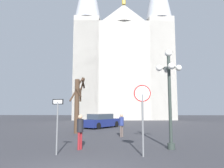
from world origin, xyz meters
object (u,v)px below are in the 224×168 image
object	(u,v)px
parked_car_near_navy	(101,121)
pedestrian_standing	(122,123)
cathedral	(123,62)
bare_tree	(77,103)
stop_sign	(142,107)
street_lamp	(169,87)
pedestrian_walking	(80,128)
one_way_arrow_sign	(57,120)

from	to	relation	value
parked_car_near_navy	pedestrian_standing	world-z (taller)	pedestrian_standing
cathedral	bare_tree	world-z (taller)	cathedral
stop_sign	pedestrian_standing	xyz separation A→B (m)	(-0.83, 6.12, -1.10)
pedestrian_standing	street_lamp	bearing A→B (deg)	-61.82
stop_sign	parked_car_near_navy	world-z (taller)	stop_sign
cathedral	parked_car_near_navy	bearing A→B (deg)	-97.92
street_lamp	parked_car_near_navy	xyz separation A→B (m)	(-4.40, 11.63, -2.37)
stop_sign	bare_tree	world-z (taller)	bare_tree
cathedral	pedestrian_standing	xyz separation A→B (m)	(-0.58, -25.85, -10.10)
bare_tree	pedestrian_walking	bearing A→B (deg)	-77.53
bare_tree	parked_car_near_navy	xyz separation A→B (m)	(1.58, 4.98, -1.74)
cathedral	street_lamp	xyz separation A→B (m)	(1.80, -30.28, -8.00)
one_way_arrow_sign	pedestrian_standing	size ratio (longest dim) A/B	1.50
cathedral	pedestrian_standing	distance (m)	27.76
cathedral	one_way_arrow_sign	size ratio (longest dim) A/B	13.64
one_way_arrow_sign	bare_tree	xyz separation A→B (m)	(-0.74, 8.11, 0.96)
parked_car_near_navy	pedestrian_standing	bearing A→B (deg)	-74.32
cathedral	pedestrian_walking	xyz separation A→B (m)	(-2.65, -30.52, -10.04)
stop_sign	one_way_arrow_sign	size ratio (longest dim) A/B	1.25
street_lamp	bare_tree	bearing A→B (deg)	131.95
pedestrian_walking	one_way_arrow_sign	bearing A→B (deg)	-122.35
bare_tree	pedestrian_standing	xyz separation A→B (m)	(3.60, -2.21, -1.47)
street_lamp	parked_car_near_navy	distance (m)	12.66
pedestrian_walking	stop_sign	bearing A→B (deg)	-26.49
cathedral	street_lamp	distance (m)	31.37
stop_sign	one_way_arrow_sign	bearing A→B (deg)	176.63
pedestrian_standing	parked_car_near_navy	bearing A→B (deg)	105.68
one_way_arrow_sign	street_lamp	distance (m)	5.66
pedestrian_walking	pedestrian_standing	world-z (taller)	pedestrian_walking
pedestrian_standing	one_way_arrow_sign	bearing A→B (deg)	-115.82
parked_car_near_navy	pedestrian_standing	distance (m)	7.48
cathedral	bare_tree	size ratio (longest dim) A/B	7.06
stop_sign	pedestrian_walking	size ratio (longest dim) A/B	1.77
pedestrian_walking	pedestrian_standing	size ratio (longest dim) A/B	1.06
bare_tree	parked_car_near_navy	distance (m)	5.51
one_way_arrow_sign	street_lamp	size ratio (longest dim) A/B	0.48
bare_tree	pedestrian_standing	world-z (taller)	bare_tree
parked_car_near_navy	pedestrian_walking	world-z (taller)	pedestrian_walking
cathedral	stop_sign	distance (m)	33.21
one_way_arrow_sign	pedestrian_walking	size ratio (longest dim) A/B	1.42
parked_car_near_navy	pedestrian_walking	xyz separation A→B (m)	(-0.06, -11.86, 0.34)
cathedral	stop_sign	bearing A→B (deg)	-89.56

